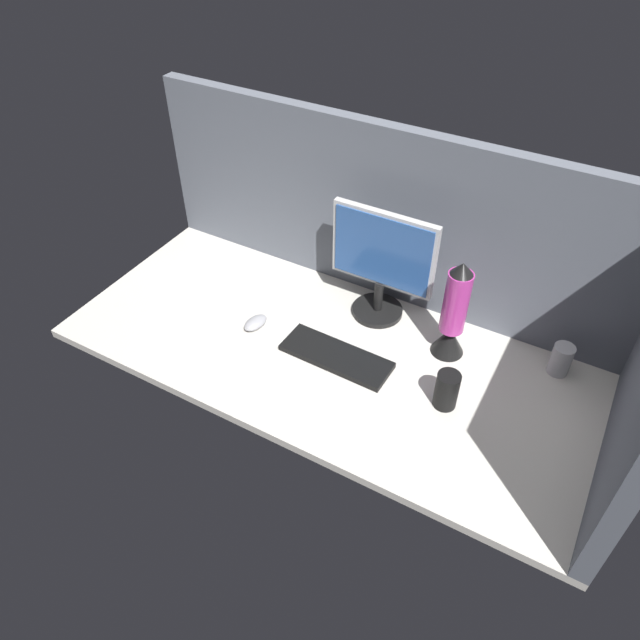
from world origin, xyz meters
The scene contains 8 objects.
ground_plane centered at (0.00, 0.00, -1.50)cm, with size 180.00×80.00×3.00cm, color beige.
cubicle_wall_back centered at (0.00, 37.50, 31.80)cm, with size 180.00×5.00×63.59cm.
monitor centered at (4.16, 25.11, 22.00)cm, with size 36.62×18.00×40.62cm.
keyboard centered at (2.50, -3.17, 1.00)cm, with size 37.00×13.00×2.00cm, color black.
mouse centered at (-29.39, -3.20, 1.70)cm, with size 5.60×9.60×3.40cm, color #99999E.
mug_steel centered at (66.98, 26.77, 5.36)cm, with size 6.60×6.60×10.73cm.
mug_black_travel centered at (40.29, -4.08, 6.27)cm, with size 7.15×7.15×12.55cm.
lava_lamp centered at (32.77, 18.24, 15.10)cm, with size 11.00×11.00×35.99cm.
Camera 1 is at (66.17, -126.27, 140.19)cm, focal length 33.56 mm.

